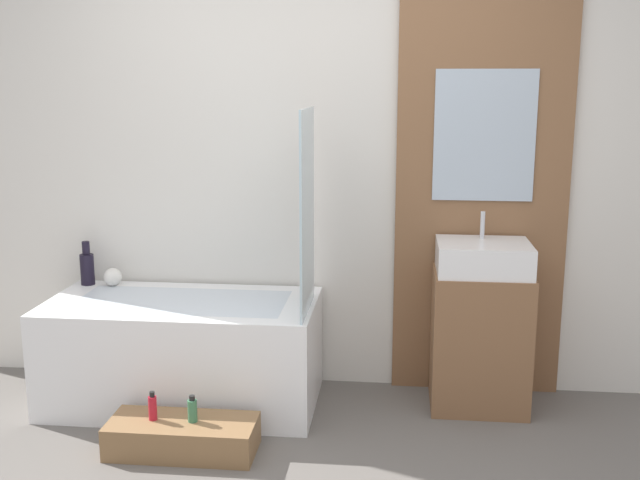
# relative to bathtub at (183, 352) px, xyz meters

# --- Properties ---
(wall_tiled_back) EXTENTS (4.20, 0.06, 2.60)m
(wall_tiled_back) POSITION_rel_bathtub_xyz_m (0.62, 0.41, 1.01)
(wall_tiled_back) COLOR silver
(wall_tiled_back) RESTS_ON ground_plane
(wall_wood_accent) EXTENTS (0.93, 0.04, 2.60)m
(wall_wood_accent) POSITION_rel_bathtub_xyz_m (1.59, 0.36, 1.02)
(wall_wood_accent) COLOR brown
(wall_wood_accent) RESTS_ON ground_plane
(bathtub) EXTENTS (1.44, 0.72, 0.58)m
(bathtub) POSITION_rel_bathtub_xyz_m (0.00, 0.00, 0.00)
(bathtub) COLOR white
(bathtub) RESTS_ON ground_plane
(glass_shower_screen) EXTENTS (0.01, 0.51, 1.02)m
(glass_shower_screen) POSITION_rel_bathtub_xyz_m (0.69, -0.08, 0.80)
(glass_shower_screen) COLOR silver
(glass_shower_screen) RESTS_ON bathtub
(wooden_step_bench) EXTENTS (0.70, 0.30, 0.16)m
(wooden_step_bench) POSITION_rel_bathtub_xyz_m (0.15, -0.56, -0.21)
(wooden_step_bench) COLOR olive
(wooden_step_bench) RESTS_ON ground_plane
(vanity_cabinet) EXTENTS (0.51, 0.42, 0.75)m
(vanity_cabinet) POSITION_rel_bathtub_xyz_m (1.59, 0.13, 0.08)
(vanity_cabinet) COLOR brown
(vanity_cabinet) RESTS_ON ground_plane
(sink) EXTENTS (0.48, 0.39, 0.31)m
(sink) POSITION_rel_bathtub_xyz_m (1.59, 0.13, 0.54)
(sink) COLOR white
(sink) RESTS_ON vanity_cabinet
(vase_tall_dark) EXTENTS (0.08, 0.08, 0.25)m
(vase_tall_dark) POSITION_rel_bathtub_xyz_m (-0.63, 0.27, 0.39)
(vase_tall_dark) COLOR black
(vase_tall_dark) RESTS_ON bathtub
(vase_round_light) EXTENTS (0.10, 0.10, 0.10)m
(vase_round_light) POSITION_rel_bathtub_xyz_m (-0.48, 0.26, 0.34)
(vase_round_light) COLOR silver
(vase_round_light) RESTS_ON bathtub
(bottle_soap_primary) EXTENTS (0.04, 0.04, 0.14)m
(bottle_soap_primary) POSITION_rel_bathtub_xyz_m (0.01, -0.56, -0.07)
(bottle_soap_primary) COLOR #B21928
(bottle_soap_primary) RESTS_ON wooden_step_bench
(bottle_soap_secondary) EXTENTS (0.04, 0.04, 0.13)m
(bottle_soap_secondary) POSITION_rel_bathtub_xyz_m (0.20, -0.56, -0.08)
(bottle_soap_secondary) COLOR #38704C
(bottle_soap_secondary) RESTS_ON wooden_step_bench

